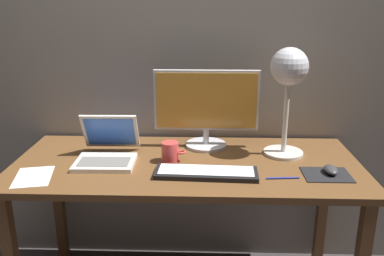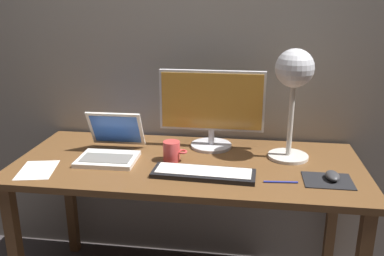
% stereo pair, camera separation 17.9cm
% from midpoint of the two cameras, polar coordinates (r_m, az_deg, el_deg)
% --- Properties ---
extents(back_wall, '(4.80, 0.06, 2.60)m').
position_cam_midpoint_polar(back_wall, '(2.16, 3.40, 13.30)').
color(back_wall, gray).
rests_on(back_wall, ground).
extents(desk, '(1.60, 0.70, 0.74)m').
position_cam_midpoint_polar(desk, '(1.93, 2.08, -6.92)').
color(desk, brown).
rests_on(desk, ground).
extents(monitor, '(0.52, 0.21, 0.39)m').
position_cam_midpoint_polar(monitor, '(2.02, 5.31, 3.02)').
color(monitor, silver).
rests_on(monitor, desk).
extents(keyboard_main, '(0.45, 0.16, 0.03)m').
position_cam_midpoint_polar(keyboard_main, '(1.75, 4.57, -6.37)').
color(keyboard_main, black).
rests_on(keyboard_main, desk).
extents(laptop, '(0.27, 0.31, 0.20)m').
position_cam_midpoint_polar(laptop, '(1.97, -8.64, -2.32)').
color(laptop, silver).
rests_on(laptop, desk).
extents(desk_lamp, '(0.19, 0.19, 0.52)m').
position_cam_midpoint_polar(desk_lamp, '(1.91, 16.71, 6.65)').
color(desk_lamp, beige).
rests_on(desk_lamp, desk).
extents(mousepad, '(0.20, 0.16, 0.00)m').
position_cam_midpoint_polar(mousepad, '(1.82, 21.18, -6.94)').
color(mousepad, black).
rests_on(mousepad, desk).
extents(mouse, '(0.06, 0.10, 0.03)m').
position_cam_midpoint_polar(mouse, '(1.83, 21.75, -6.28)').
color(mouse, '#38383A').
rests_on(mouse, mousepad).
extents(coffee_mug, '(0.11, 0.08, 0.09)m').
position_cam_midpoint_polar(coffee_mug, '(1.89, -0.11, -3.28)').
color(coffee_mug, '#CC3F3F').
rests_on(coffee_mug, desk).
extents(paper_sheet_near_mouse, '(0.19, 0.24, 0.00)m').
position_cam_midpoint_polar(paper_sheet_near_mouse, '(1.90, -18.32, -5.65)').
color(paper_sheet_near_mouse, white).
rests_on(paper_sheet_near_mouse, desk).
extents(pen, '(0.14, 0.02, 0.01)m').
position_cam_midpoint_polar(pen, '(1.74, 15.22, -7.37)').
color(pen, '#2633A5').
rests_on(pen, desk).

